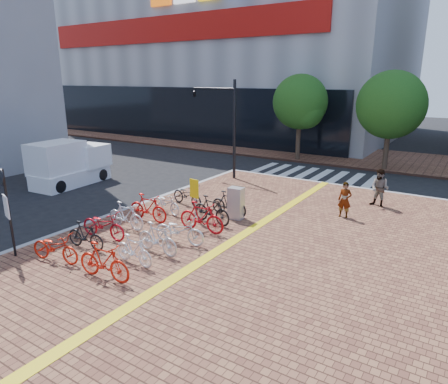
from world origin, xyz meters
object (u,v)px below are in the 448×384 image
Objects in this scene: bike_11 at (201,217)px; utility_box at (236,203)px; bike_10 at (180,230)px; pedestrian_b at (380,188)px; pedestrian_a at (345,200)px; bike_7 at (104,261)px; bike_9 at (157,239)px; bike_5 at (167,203)px; bike_6 at (187,195)px; notice_sign at (6,202)px; bike_0 at (55,247)px; bike_8 at (134,250)px; traffic_light_pole at (215,110)px; bike_12 at (211,210)px; yellow_sign at (194,192)px; bike_13 at (229,204)px; bike_4 at (148,208)px; box_truck at (69,164)px; bike_1 at (85,235)px; bike_3 at (126,216)px; bike_2 at (103,225)px.

bike_11 is 1.46× the size of utility_box.
pedestrian_b is at bearing -41.68° from bike_10.
bike_11 is at bearing -135.64° from pedestrian_a.
bike_9 is at bearing -8.06° from bike_7.
bike_6 is (0.09, 1.34, 0.04)m from bike_5.
notice_sign is (-1.44, -7.41, 1.38)m from bike_6.
pedestrian_b is (7.36, 11.48, 0.38)m from bike_0.
notice_sign reaches higher than bike_11.
traffic_light_pole reaches higher than bike_8.
notice_sign is at bearing 128.67° from bike_9.
bike_8 is 0.84× the size of bike_10.
bike_0 is 0.97× the size of bike_12.
bike_7 is 5.47m from yellow_sign.
bike_4 is at bearing 136.73° from bike_13.
notice_sign is 9.91m from box_truck.
yellow_sign is (1.63, -0.15, 0.77)m from bike_5.
box_truck reaches higher than bike_13.
pedestrian_a reaches higher than bike_1.
traffic_light_pole is at bearing 40.47° from bike_13.
utility_box is at bearing -58.98° from bike_5.
bike_9 is (2.33, 1.03, 0.05)m from bike_1.
yellow_sign reaches higher than bike_3.
traffic_light_pole is (-9.62, 1.04, 2.99)m from pedestrian_b.
bike_13 reaches higher than bike_0.
bike_0 is at bearing 165.69° from bike_12.
notice_sign reaches higher than pedestrian_a.
yellow_sign is at bearing 46.03° from bike_11.
bike_9 is 1.05m from bike_10.
bike_12 reaches higher than bike_10.
bike_1 is 2.55m from bike_9.
bike_2 is at bearing 102.05° from bike_10.
bike_3 is 2.96m from bike_11.
bike_8 is (2.26, 0.02, -0.00)m from bike_1.
bike_5 is 8.17m from box_truck.
bike_2 is 5.33m from utility_box.
bike_1 is at bearing 117.12° from bike_9.
yellow_sign is (1.70, 3.26, 0.71)m from bike_2.
bike_6 reaches higher than bike_8.
pedestrian_b is 0.98× the size of yellow_sign.
bike_10 is at bearing -72.41° from bike_2.
bike_4 is 0.64× the size of notice_sign.
yellow_sign is (-4.99, -3.76, 0.47)m from pedestrian_a.
bike_2 is 1.05× the size of bike_12.
bike_7 reaches higher than bike_5.
traffic_light_pole reaches higher than bike_5.
bike_11 reaches higher than bike_7.
utility_box reaches higher than bike_7.
utility_box reaches higher than bike_5.
box_truck is (-10.45, 6.68, 0.46)m from bike_7.
bike_0 is 0.33× the size of traffic_light_pole.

